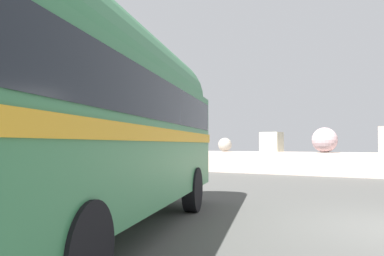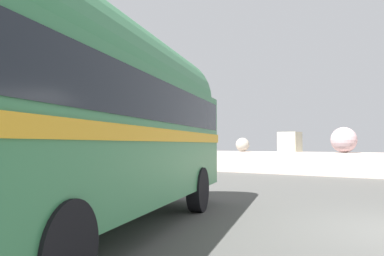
# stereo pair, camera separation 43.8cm
# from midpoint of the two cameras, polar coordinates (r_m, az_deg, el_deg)

# --- Properties ---
(vintage_coach) EXTENTS (5.22, 8.88, 3.70)m
(vintage_coach) POSITION_cam_midpoint_polar(r_m,az_deg,el_deg) (6.75, -15.53, 2.59)
(vintage_coach) COLOR black
(vintage_coach) RESTS_ON ground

